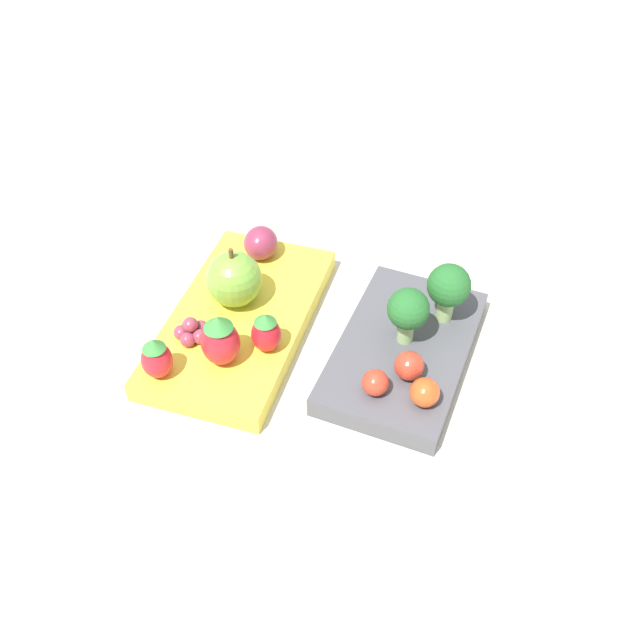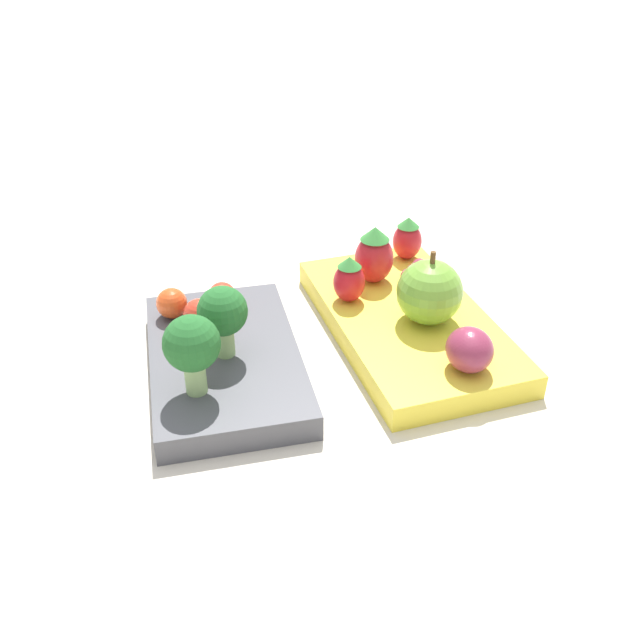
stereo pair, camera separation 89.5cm
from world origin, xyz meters
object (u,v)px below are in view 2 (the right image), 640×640
object	(u,v)px
broccoli_floret_0	(192,346)
cherry_tomato_2	(172,303)
bento_box_savoury	(225,361)
grape_cluster	(419,274)
bento_box_fruit	(408,323)
strawberry_1	(407,239)
cherry_tomato_0	(200,315)
strawberry_2	(374,255)
plum	(470,350)
strawberry_0	(349,280)
cherry_tomato_1	(222,296)
apple	(430,292)
broccoli_floret_1	(223,315)

from	to	relation	value
broccoli_floret_0	cherry_tomato_2	bearing A→B (deg)	-0.68
bento_box_savoury	grape_cluster	bearing A→B (deg)	-76.62
bento_box_fruit	strawberry_1	world-z (taller)	strawberry_1
bento_box_savoury	cherry_tomato_0	xyz separation A→B (m)	(0.04, 0.01, 0.02)
bento_box_fruit	strawberry_1	size ratio (longest dim) A/B	5.50
strawberry_2	plum	bearing A→B (deg)	-174.74
strawberry_1	plum	bearing A→B (deg)	169.17
bento_box_fruit	strawberry_0	world-z (taller)	strawberry_0
broccoli_floret_0	grape_cluster	bearing A→B (deg)	-68.07
cherry_tomato_1	apple	size ratio (longest dim) A/B	0.37
broccoli_floret_1	apple	size ratio (longest dim) A/B	0.92
apple	broccoli_floret_1	bearing A→B (deg)	87.79
apple	broccoli_floret_0	bearing A→B (deg)	98.50
cherry_tomato_1	apple	world-z (taller)	apple
bento_box_fruit	broccoli_floret_0	xyz separation A→B (m)	(-0.04, 0.18, 0.05)
cherry_tomato_2	strawberry_1	bearing A→B (deg)	-82.42
broccoli_floret_1	bento_box_fruit	bearing A→B (deg)	-86.52
apple	grape_cluster	world-z (taller)	apple
strawberry_1	plum	distance (m)	0.18
broccoli_floret_0	grape_cluster	xyz separation A→B (m)	(0.09, -0.21, -0.03)
cherry_tomato_1	apple	distance (m)	0.17
bento_box_fruit	plum	xyz separation A→B (m)	(-0.08, -0.01, 0.03)
grape_cluster	broccoli_floret_0	bearing A→B (deg)	111.93
broccoli_floret_0	plum	world-z (taller)	broccoli_floret_0
broccoli_floret_0	plum	bearing A→B (deg)	-101.71
strawberry_0	strawberry_1	bearing A→B (deg)	-55.90
broccoli_floret_1	grape_cluster	size ratio (longest dim) A/B	1.78
strawberry_0	plum	xyz separation A→B (m)	(-0.12, -0.05, -0.00)
broccoli_floret_1	cherry_tomato_1	distance (m)	0.07
cherry_tomato_1	grape_cluster	bearing A→B (deg)	-95.72
apple	strawberry_2	distance (m)	0.08
bento_box_fruit	broccoli_floret_1	bearing A→B (deg)	93.48
cherry_tomato_2	strawberry_2	world-z (taller)	strawberry_2
strawberry_1	strawberry_2	distance (m)	0.06
cherry_tomato_0	strawberry_1	world-z (taller)	strawberry_1
bento_box_savoury	bento_box_fruit	xyz separation A→B (m)	(0.00, -0.16, -0.00)
apple	strawberry_0	world-z (taller)	apple
strawberry_0	strawberry_2	distance (m)	0.04
apple	cherry_tomato_2	bearing A→B (deg)	68.77
cherry_tomato_2	strawberry_2	size ratio (longest dim) A/B	0.48
strawberry_2	broccoli_floret_1	bearing A→B (deg)	114.75
strawberry_1	bento_box_savoury	bearing A→B (deg)	115.01
strawberry_1	cherry_tomato_0	bearing A→B (deg)	104.90
broccoli_floret_1	plum	xyz separation A→B (m)	(-0.07, -0.16, -0.02)
cherry_tomato_1	broccoli_floret_0	bearing A→B (deg)	157.63
strawberry_0	plum	distance (m)	0.13
cherry_tomato_2	strawberry_2	xyz separation A→B (m)	(0.00, -0.18, 0.01)
plum	strawberry_2	bearing A→B (deg)	5.26
cherry_tomato_0	cherry_tomato_2	distance (m)	0.03
cherry_tomato_1	grape_cluster	distance (m)	0.17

